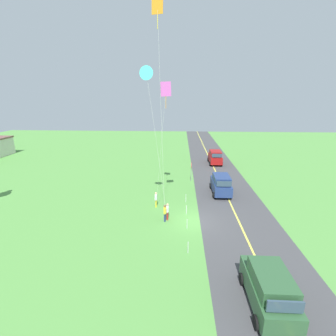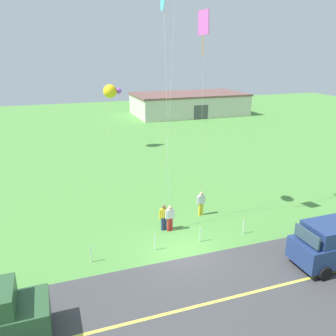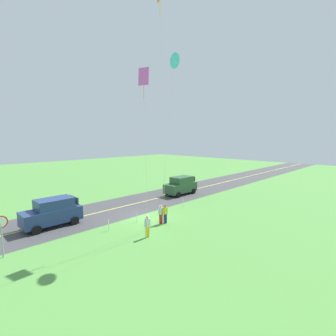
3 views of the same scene
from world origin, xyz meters
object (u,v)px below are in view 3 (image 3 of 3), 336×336
Objects in this scene: person_child_watcher at (161,214)px; kite_yellow_high at (174,62)px; kite_blue_mid at (144,80)px; stop_sign at (1,228)px; person_adult_near at (165,213)px; car_suv_foreground at (52,212)px; car_parked_west_near at (181,185)px; person_adult_companion at (147,226)px.

kite_yellow_high is (0.23, 1.63, 11.61)m from person_child_watcher.
stop_sign is at bearing -17.93° from kite_blue_mid.
person_child_watcher is 0.12× the size of kite_yellow_high.
kite_blue_mid reaches higher than stop_sign.
stop_sign is 11.22m from person_adult_near.
kite_blue_mid is 0.92× the size of kite_yellow_high.
person_child_watcher is at bearing 138.13° from car_suv_foreground.
person_adult_companion is (11.63, 7.13, -0.29)m from car_parked_west_near.
kite_blue_mid reaches higher than person_child_watcher.
person_adult_near is 1.00× the size of person_adult_companion.
person_child_watcher is (9.06, 5.82, -0.29)m from car_parked_west_near.
person_adult_companion is at bearing 56.85° from kite_blue_mid.
stop_sign reaches higher than car_suv_foreground.
kite_blue_mid is at bearing 136.09° from person_adult_near.
kite_blue_mid is (10.95, 6.08, 10.02)m from car_parked_west_near.
person_adult_companion is 0.12× the size of kite_yellow_high.
car_suv_foreground is 1.72× the size of stop_sign.
person_child_watcher is 0.13× the size of kite_blue_mid.
car_parked_west_near is 0.34× the size of kite_yellow_high.
kite_yellow_high is at bearing 63.42° from person_child_watcher.
stop_sign reaches higher than person_adult_companion.
stop_sign reaches higher than person_child_watcher.
kite_yellow_high reaches higher than kite_blue_mid.
person_adult_near is at bearing 165.75° from stop_sign.
person_adult_companion is at bearing 118.77° from car_suv_foreground.
car_parked_west_near is 16.03m from kite_blue_mid.
car_suv_foreground is 5.24m from stop_sign.
kite_blue_mid is (-4.60, 6.07, 10.02)m from car_suv_foreground.
stop_sign is 8.89m from person_adult_companion.
car_parked_west_near is at bearing -179.97° from car_suv_foreground.
kite_yellow_high reaches higher than car_suv_foreground.
person_adult_near is at bearing 41.58° from person_adult_companion.
stop_sign is at bearing 38.95° from car_suv_foreground.
person_adult_near is (-10.84, 2.75, -0.94)m from stop_sign.
stop_sign is at bearing -22.06° from kite_yellow_high.
person_adult_companion is at bearing 31.51° from car_parked_west_near.
car_parked_west_near is at bearing -10.57° from person_adult_near.
person_adult_companion is at bearing -7.83° from kite_yellow_high.
car_parked_west_near reaches higher than person_adult_near.
person_child_watcher is (0.30, -0.21, 0.00)m from person_adult_near.
car_suv_foreground is 0.37× the size of kite_blue_mid.
car_parked_west_near is 19.88m from stop_sign.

